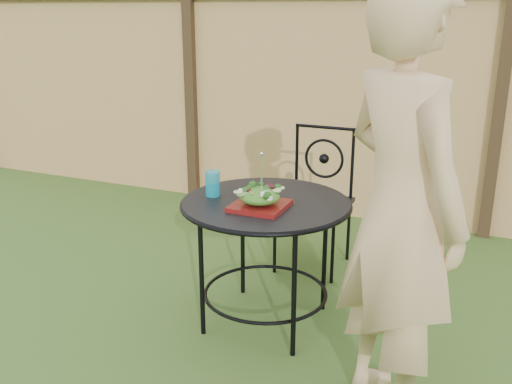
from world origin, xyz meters
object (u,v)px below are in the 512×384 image
diner (401,211)px  patio_chair (316,195)px  salad_plate (260,206)px  patio_table (266,225)px

diner → patio_chair: bearing=-17.1°
patio_chair → salad_plate: patio_chair is taller
patio_chair → diner: diner is taller
patio_table → patio_chair: (0.01, 0.87, -0.08)m
patio_chair → diner: 1.59m
patio_table → patio_chair: patio_chair is taller
diner → salad_plate: diner is taller
diner → salad_plate: bearing=18.7°
patio_table → patio_chair: 0.87m
patio_table → salad_plate: 0.19m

